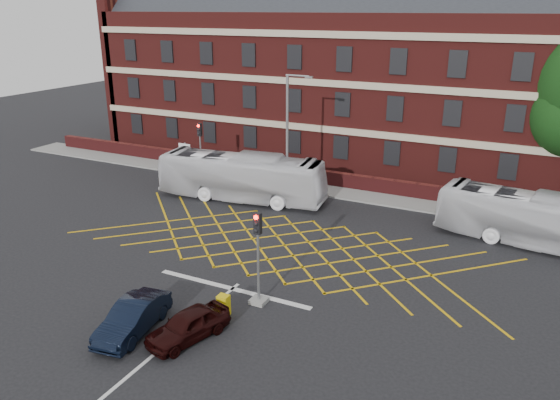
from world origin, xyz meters
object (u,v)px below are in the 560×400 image
at_px(direction_signs, 185,153).
at_px(bus_right, 538,220).
at_px(traffic_light_far, 201,156).
at_px(car_navy, 133,318).
at_px(street_lamp, 288,158).
at_px(utility_cabinet, 224,305).
at_px(bus_left, 241,177).
at_px(traffic_light_near, 258,267).
at_px(car_maroon, 188,325).

bearing_deg(direction_signs, bus_right, -8.10).
bearing_deg(traffic_light_far, car_navy, -63.29).
relative_size(car_navy, direction_signs, 1.81).
distance_m(bus_right, car_navy, 21.63).
relative_size(street_lamp, direction_signs, 3.79).
xyz_separation_m(direction_signs, utility_cabinet, (14.55, -17.45, -0.91)).
distance_m(bus_left, street_lamp, 3.39).
height_order(bus_right, car_navy, bus_right).
xyz_separation_m(car_navy, street_lamp, (-1.59, 17.60, 2.17)).
height_order(bus_left, bus_right, bus_left).
bearing_deg(traffic_light_near, bus_left, 123.36).
distance_m(car_maroon, direction_signs, 24.21).
distance_m(traffic_light_far, direction_signs, 3.11).
bearing_deg(car_navy, bus_right, 41.17).
relative_size(bus_right, street_lamp, 1.28).
bearing_deg(car_maroon, traffic_light_near, 89.18).
relative_size(street_lamp, utility_cabinet, 8.96).
bearing_deg(car_maroon, utility_cabinet, 98.36).
xyz_separation_m(bus_right, utility_cabinet, (-11.44, -13.75, -1.02)).
relative_size(traffic_light_near, utility_cabinet, 4.59).
height_order(bus_left, car_maroon, bus_left).
bearing_deg(street_lamp, traffic_light_near, -69.42).
height_order(bus_left, traffic_light_near, traffic_light_near).
distance_m(car_navy, traffic_light_near, 5.57).
bearing_deg(utility_cabinet, traffic_light_near, 61.34).
relative_size(bus_left, utility_cabinet, 12.27).
height_order(traffic_light_near, utility_cabinet, traffic_light_near).
height_order(traffic_light_near, direction_signs, traffic_light_near).
height_order(car_maroon, direction_signs, direction_signs).
bearing_deg(traffic_light_near, direction_signs, 134.08).
distance_m(bus_right, traffic_light_far, 23.45).
bearing_deg(car_navy, street_lamp, 86.75).
height_order(bus_right, traffic_light_far, traffic_light_far).
bearing_deg(street_lamp, car_navy, -84.82).
bearing_deg(direction_signs, traffic_light_far, -31.07).
bearing_deg(street_lamp, car_maroon, -77.23).
xyz_separation_m(car_navy, car_maroon, (2.26, 0.60, -0.05)).
xyz_separation_m(car_navy, direction_signs, (-11.99, 20.16, 0.72)).
bearing_deg(traffic_light_far, direction_signs, 148.93).
distance_m(car_navy, direction_signs, 23.47).
height_order(street_lamp, direction_signs, street_lamp).
distance_m(direction_signs, utility_cabinet, 22.74).
bearing_deg(direction_signs, traffic_light_near, -45.92).
distance_m(car_maroon, traffic_light_far, 21.42).
bearing_deg(car_navy, utility_cabinet, 38.07).
bearing_deg(bus_left, utility_cabinet, -159.58).
bearing_deg(car_maroon, traffic_light_far, 139.59).
distance_m(bus_left, car_maroon, 16.64).
bearing_deg(car_maroon, car_navy, -148.40).
xyz_separation_m(street_lamp, direction_signs, (-10.39, 2.56, -1.44)).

